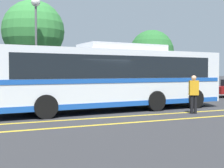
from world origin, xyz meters
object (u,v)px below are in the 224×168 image
Objects in this scene: street_lamp at (36,22)px; parked_car_3 at (162,90)px; transit_bus at (112,76)px; pedestrian_0 at (194,92)px; parked_car_2 at (88,90)px; tree_2 at (33,31)px; tree_1 at (152,52)px.

parked_car_3 is at bearing -15.87° from street_lamp.
transit_bus is 7.06× the size of pedestrian_0.
parked_car_3 is (5.24, -0.47, -0.13)m from parked_car_2.
tree_2 is (-5.14, 12.51, 4.00)m from pedestrian_0.
tree_1 is at bearing 1.49° from tree_2.
street_lamp reaches higher than parked_car_2.
pedestrian_0 is at bearing -67.69° from tree_2.
pedestrian_0 is (2.94, -2.67, -0.70)m from transit_bus.
street_lamp is 11.71m from tree_1.
tree_1 is (8.09, 5.62, 2.93)m from parked_car_2.
tree_1 is (10.98, 3.78, -1.47)m from street_lamp.
transit_bus is at bearing -58.83° from parked_car_3.
parked_car_3 is at bearing 85.88° from parked_car_2.
street_lamp reaches higher than parked_car_3.
tree_2 is (-7.71, 5.82, 4.34)m from parked_car_3.
transit_bus is 2.61× the size of parked_car_3.
pedestrian_0 is (2.67, -7.17, 0.22)m from parked_car_2.
pedestrian_0 is 0.24× the size of tree_2.
transit_bus is 7.70m from street_lamp.
tree_2 is at bearing 8.60° from transit_bus.
transit_bus is at bearing -77.40° from tree_2.
pedestrian_0 is at bearing -112.98° from tree_1.
street_lamp is (-8.14, 2.31, 4.52)m from parked_car_3.
pedestrian_0 reaches higher than parked_car_3.
transit_bus is 2.18× the size of tree_1.
transit_bus is 1.70× the size of tree_2.
parked_car_2 is 10.28m from tree_1.
street_lamp is at bearing -110.86° from parked_car_3.
parked_car_2 is 0.60× the size of tree_2.
tree_2 reaches higher than transit_bus.
street_lamp is (-2.89, 1.84, 4.40)m from parked_car_2.
parked_car_3 is 9.59m from street_lamp.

